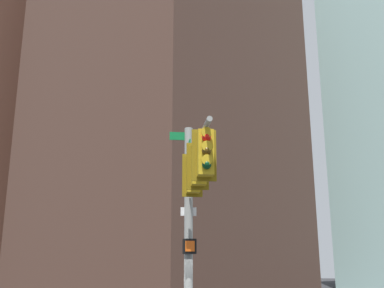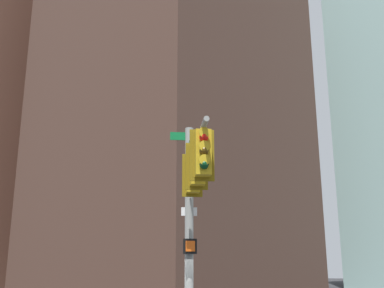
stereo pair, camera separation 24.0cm
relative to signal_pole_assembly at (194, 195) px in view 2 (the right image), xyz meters
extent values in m
cylinder|color=gray|center=(-0.94, -0.95, -0.95)|extent=(0.24, 0.24, 6.28)
cylinder|color=gray|center=(0.54, 0.54, 1.14)|extent=(3.04, 3.06, 0.12)
cylinder|color=gray|center=(-0.41, -0.41, 0.69)|extent=(0.79, 0.80, 0.75)
cube|color=#0F6B33|center=(-0.94, -0.95, 1.94)|extent=(0.82, 0.82, 0.24)
cube|color=#0F6B33|center=(-0.94, -0.95, 1.64)|extent=(0.58, 0.58, 0.24)
cube|color=white|center=(-0.94, -0.95, -0.27)|extent=(0.34, 0.34, 0.24)
cube|color=gold|center=(-0.12, -0.12, 0.58)|extent=(0.48, 0.48, 1.00)
cube|color=#775E0F|center=(-0.25, -0.26, 0.58)|extent=(0.41, 0.41, 1.16)
sphere|color=#470A07|center=(0.02, 0.02, 0.88)|extent=(0.20, 0.20, 0.20)
cylinder|color=gold|center=(0.07, 0.07, 0.97)|extent=(0.19, 0.19, 0.23)
sphere|color=#F29E0C|center=(0.02, 0.02, 0.58)|extent=(0.20, 0.20, 0.20)
cylinder|color=gold|center=(0.07, 0.07, 0.67)|extent=(0.19, 0.19, 0.23)
sphere|color=#0A3819|center=(0.02, 0.02, 0.28)|extent=(0.20, 0.20, 0.20)
cylinder|color=gold|center=(0.07, 0.07, 0.37)|extent=(0.19, 0.19, 0.23)
cube|color=gold|center=(0.70, 0.71, 0.58)|extent=(0.48, 0.48, 1.00)
cube|color=#775E0F|center=(0.57, 0.57, 0.58)|extent=(0.41, 0.41, 1.16)
sphere|color=#470A07|center=(0.85, 0.85, 0.88)|extent=(0.20, 0.20, 0.20)
cylinder|color=gold|center=(0.89, 0.90, 0.97)|extent=(0.19, 0.19, 0.23)
sphere|color=#F29E0C|center=(0.85, 0.85, 0.58)|extent=(0.20, 0.20, 0.20)
cylinder|color=gold|center=(0.89, 0.90, 0.67)|extent=(0.19, 0.19, 0.23)
sphere|color=#0A3819|center=(0.85, 0.85, 0.28)|extent=(0.20, 0.20, 0.20)
cylinder|color=gold|center=(0.89, 0.90, 0.37)|extent=(0.19, 0.19, 0.23)
cube|color=gold|center=(1.52, 1.53, 0.58)|extent=(0.48, 0.48, 1.00)
cube|color=#775E0F|center=(1.39, 1.40, 0.58)|extent=(0.41, 0.41, 1.16)
sphere|color=red|center=(1.67, 1.68, 0.88)|extent=(0.20, 0.20, 0.20)
cylinder|color=gold|center=(1.71, 1.72, 0.97)|extent=(0.19, 0.19, 0.23)
sphere|color=#4C330A|center=(1.67, 1.68, 0.58)|extent=(0.20, 0.20, 0.20)
cylinder|color=gold|center=(1.71, 1.72, 0.67)|extent=(0.19, 0.19, 0.23)
sphere|color=#0A3819|center=(1.67, 1.68, 0.28)|extent=(0.20, 0.20, 0.20)
cylinder|color=gold|center=(1.71, 1.72, 0.37)|extent=(0.19, 0.19, 0.23)
cube|color=black|center=(-0.75, -0.75, -1.25)|extent=(0.43, 0.43, 0.40)
cube|color=#EA5914|center=(-0.65, -0.66, -1.25)|extent=(0.19, 0.19, 0.28)
cube|color=#845B47|center=(-34.44, -30.31, 13.10)|extent=(17.87, 16.58, 34.37)
cube|color=brown|center=(-19.25, -41.14, 14.35)|extent=(23.98, 14.54, 36.88)
camera|label=1|loc=(9.38, 7.49, -1.83)|focal=43.93mm
camera|label=2|loc=(9.23, 7.67, -1.83)|focal=43.93mm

